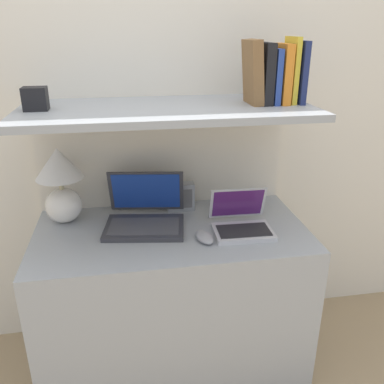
{
  "coord_description": "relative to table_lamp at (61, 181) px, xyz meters",
  "views": [
    {
      "loc": [
        -0.17,
        -1.22,
        1.51
      ],
      "look_at": [
        0.09,
        0.29,
        0.88
      ],
      "focal_mm": 38.0,
      "sensor_mm": 36.0,
      "label": 1
    }
  ],
  "objects": [
    {
      "name": "table_lamp",
      "position": [
        0.0,
        0.0,
        0.0
      ],
      "size": [
        0.2,
        0.2,
        0.33
      ],
      "color": "white",
      "rests_on": "desk"
    },
    {
      "name": "book_black",
      "position": [
        0.84,
        -0.09,
        0.43
      ],
      "size": [
        0.04,
        0.15,
        0.23
      ],
      "color": "black",
      "rests_on": "shelf"
    },
    {
      "name": "laptop_small",
      "position": [
        0.74,
        -0.22,
        -0.15
      ],
      "size": [
        0.25,
        0.23,
        0.17
      ],
      "color": "silver",
      "rests_on": "desk"
    },
    {
      "name": "book_brown",
      "position": [
        0.79,
        -0.09,
        0.44
      ],
      "size": [
        0.06,
        0.15,
        0.25
      ],
      "color": "brown",
      "rests_on": "shelf"
    },
    {
      "name": "book_orange",
      "position": [
        0.91,
        -0.09,
        0.43
      ],
      "size": [
        0.03,
        0.15,
        0.23
      ],
      "color": "orange",
      "rests_on": "shelf"
    },
    {
      "name": "back_riser",
      "position": [
        0.45,
        0.15,
        -0.31
      ],
      "size": [
        1.14,
        0.04,
        1.19
      ],
      "color": "silver",
      "rests_on": "ground_plane"
    },
    {
      "name": "shelf_gadget",
      "position": [
        -0.04,
        -0.09,
        0.36
      ],
      "size": [
        0.09,
        0.07,
        0.08
      ],
      "color": "black",
      "rests_on": "shelf"
    },
    {
      "name": "laptop_large",
      "position": [
        0.34,
        -0.1,
        -0.14
      ],
      "size": [
        0.37,
        0.33,
        0.22
      ],
      "color": "#333338",
      "rests_on": "desk"
    },
    {
      "name": "router_box",
      "position": [
        0.52,
        0.04,
        -0.12
      ],
      "size": [
        0.13,
        0.06,
        0.13
      ],
      "color": "gray",
      "rests_on": "desk"
    },
    {
      "name": "book_blue",
      "position": [
        0.88,
        -0.09,
        0.42
      ],
      "size": [
        0.02,
        0.15,
        0.21
      ],
      "color": "#284293",
      "rests_on": "shelf"
    },
    {
      "name": "computer_mouse",
      "position": [
        0.57,
        -0.27,
        -0.17
      ],
      "size": [
        0.08,
        0.13,
        0.03
      ],
      "color": "#99999E",
      "rests_on": "desk"
    },
    {
      "name": "desk",
      "position": [
        0.45,
        -0.16,
        -0.55
      ],
      "size": [
        1.14,
        0.58,
        0.71
      ],
      "color": "#999EA3",
      "rests_on": "ground_plane"
    },
    {
      "name": "shelf",
      "position": [
        0.45,
        -0.09,
        0.3
      ],
      "size": [
        1.14,
        0.52,
        0.03
      ],
      "color": "#999EA3",
      "rests_on": "back_riser"
    },
    {
      "name": "book_navy",
      "position": [
        0.98,
        -0.09,
        0.44
      ],
      "size": [
        0.02,
        0.15,
        0.24
      ],
      "color": "navy",
      "rests_on": "shelf"
    },
    {
      "name": "wall_back",
      "position": [
        0.45,
        0.19,
        0.3
      ],
      "size": [
        6.0,
        0.05,
        2.4
      ],
      "color": "silver",
      "rests_on": "ground_plane"
    },
    {
      "name": "book_yellow",
      "position": [
        0.95,
        -0.09,
        0.44
      ],
      "size": [
        0.02,
        0.13,
        0.25
      ],
      "color": "gold",
      "rests_on": "shelf"
    }
  ]
}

